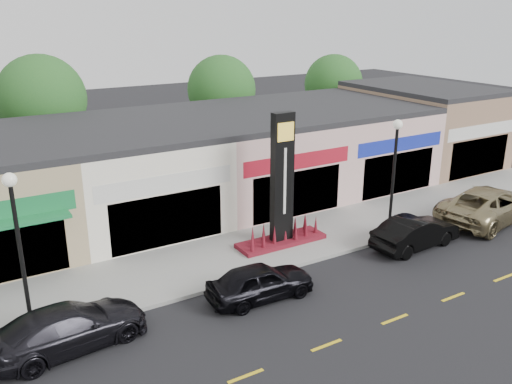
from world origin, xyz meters
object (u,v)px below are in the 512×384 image
car_black_sedan (260,282)px  car_gold_suv (489,204)px  lamp_east_near (394,166)px  car_black_conv (416,232)px  lamp_west_near (18,239)px  pylon_sign (282,199)px  car_dark_sedan (69,327)px

car_black_sedan → car_gold_suv: (14.04, 0.77, 0.18)m
lamp_east_near → car_black_conv: lamp_east_near is taller
lamp_west_near → lamp_east_near: 16.00m
car_black_sedan → pylon_sign: bearing=-40.6°
lamp_west_near → lamp_east_near: (16.00, 0.00, 0.00)m
car_dark_sedan → car_black_sedan: bearing=-100.9°
car_gold_suv → lamp_east_near: bearing=69.9°
pylon_sign → car_black_conv: 6.25m
car_gold_suv → pylon_sign: bearing=66.0°
lamp_west_near → car_black_sedan: size_ratio=1.34×
car_black_sedan → car_gold_suv: 14.06m
car_gold_suv → car_dark_sedan: bearing=81.2°
lamp_east_near → car_dark_sedan: lamp_east_near is taller
lamp_east_near → lamp_west_near: bearing=180.0°
lamp_west_near → pylon_sign: size_ratio=0.91×
lamp_east_near → car_gold_suv: (5.77, -1.07, -2.60)m
pylon_sign → car_black_conv: pylon_sign is taller
car_black_sedan → car_black_conv: size_ratio=0.92×
pylon_sign → car_black_sedan: size_ratio=1.47×
lamp_west_near → car_gold_suv: size_ratio=0.87×
pylon_sign → car_black_conv: bearing=-32.2°
car_gold_suv → car_black_conv: bearing=85.1°
pylon_sign → car_gold_suv: 11.20m
lamp_east_near → car_black_sedan: (-8.27, -1.85, -2.78)m
lamp_east_near → pylon_sign: 5.42m
lamp_east_near → pylon_sign: pylon_sign is taller
car_black_sedan → lamp_west_near: bearing=78.7°
car_black_conv → car_gold_suv: size_ratio=0.70×
lamp_west_near → pylon_sign: 11.19m
pylon_sign → car_dark_sedan: pylon_sign is taller
lamp_east_near → pylon_sign: (-5.00, 1.70, -1.20)m
lamp_west_near → lamp_east_near: same height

